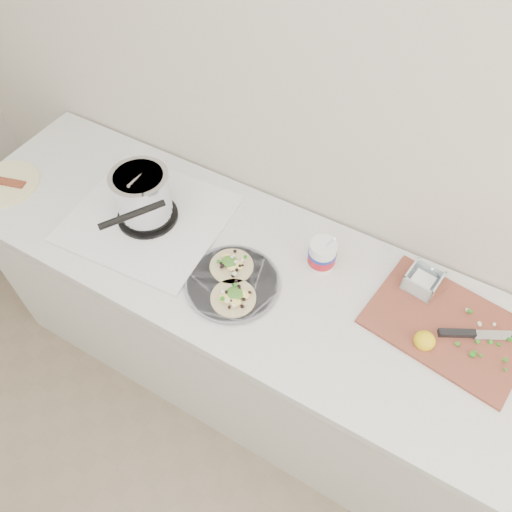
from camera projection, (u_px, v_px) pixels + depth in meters
The scene contains 6 objects.
counter at pixel (274, 340), 2.00m from camera, with size 2.44×0.66×0.90m.
stove at pixel (145, 203), 1.73m from camera, with size 0.56×0.53×0.25m.
taco_plate at pixel (232, 282), 1.61m from camera, with size 0.31×0.31×0.04m.
tub at pixel (323, 254), 1.62m from camera, with size 0.09×0.09×0.21m.
cutboard at pixel (447, 320), 1.52m from camera, with size 0.50×0.38×0.07m.
bacon_plate at pixel (6, 183), 1.90m from camera, with size 0.25×0.25×0.02m.
Camera 1 is at (0.42, 0.57, 2.24)m, focal length 35.00 mm.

